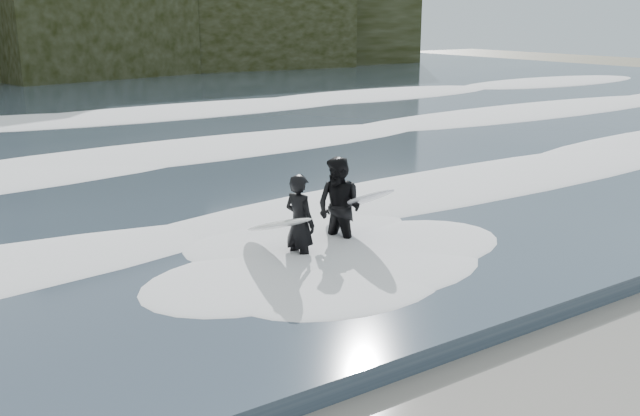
{
  "coord_description": "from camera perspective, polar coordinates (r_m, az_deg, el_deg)",
  "views": [
    {
      "loc": [
        -4.86,
        -2.71,
        4.18
      ],
      "look_at": [
        1.66,
        6.89,
        1.0
      ],
      "focal_mm": 40.0,
      "sensor_mm": 36.0,
      "label": 1
    }
  ],
  "objects": [
    {
      "name": "foam_near",
      "position": [
        13.23,
        -11.16,
        -1.57
      ],
      "size": [
        60.0,
        3.2,
        0.2
      ],
      "primitive_type": "ellipsoid",
      "color": "white",
      "rests_on": "sea"
    },
    {
      "name": "foam_mid",
      "position": [
        19.69,
        -19.28,
        3.46
      ],
      "size": [
        60.0,
        4.0,
        0.24
      ],
      "primitive_type": "ellipsoid",
      "color": "white",
      "rests_on": "sea"
    },
    {
      "name": "foam_far",
      "position": [
        28.38,
        -24.17,
        6.44
      ],
      "size": [
        60.0,
        4.8,
        0.3
      ],
      "primitive_type": "ellipsoid",
      "color": "white",
      "rests_on": "sea"
    },
    {
      "name": "surfer_left",
      "position": [
        11.69,
        -2.14,
        -1.27
      ],
      "size": [
        1.07,
        2.21,
        1.67
      ],
      "color": "black",
      "rests_on": "ground"
    },
    {
      "name": "surfer_right",
      "position": [
        12.43,
        1.75,
        0.05
      ],
      "size": [
        1.29,
        2.16,
        1.79
      ],
      "color": "black",
      "rests_on": "ground"
    }
  ]
}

